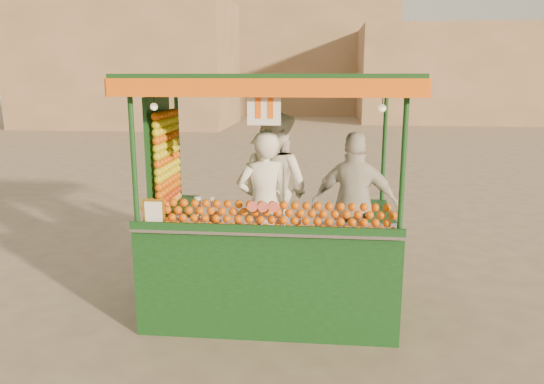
# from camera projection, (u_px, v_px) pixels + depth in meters

# --- Properties ---
(ground) EXTENTS (90.00, 90.00, 0.00)m
(ground) POSITION_uv_depth(u_px,v_px,m) (267.00, 297.00, 5.80)
(ground) COLOR #705B50
(ground) RESTS_ON ground
(building_left) EXTENTS (10.00, 6.00, 6.00)m
(building_left) POSITION_uv_depth(u_px,v_px,m) (130.00, 64.00, 25.42)
(building_left) COLOR #A47A5D
(building_left) RESTS_ON ground
(building_right) EXTENTS (9.00, 6.00, 5.00)m
(building_right) POSITION_uv_depth(u_px,v_px,m) (444.00, 75.00, 27.87)
(building_right) COLOR #A47A5D
(building_right) RESTS_ON ground
(building_center) EXTENTS (14.00, 7.00, 7.00)m
(building_center) POSITION_uv_depth(u_px,v_px,m) (286.00, 59.00, 34.34)
(building_center) COLOR #A47A5D
(building_center) RESTS_ON ground
(juice_cart) EXTENTS (2.70, 1.75, 2.45)m
(juice_cart) POSITION_uv_depth(u_px,v_px,m) (265.00, 239.00, 5.28)
(juice_cart) COLOR #0E3312
(juice_cart) RESTS_ON ground
(vendor_left) EXTENTS (0.67, 0.54, 1.60)m
(vendor_left) POSITION_uv_depth(u_px,v_px,m) (264.00, 206.00, 5.47)
(vendor_left) COLOR silver
(vendor_left) RESTS_ON ground
(vendor_middle) EXTENTS (1.09, 1.05, 1.77)m
(vendor_middle) POSITION_uv_depth(u_px,v_px,m) (275.00, 189.00, 5.88)
(vendor_middle) COLOR white
(vendor_middle) RESTS_ON ground
(vendor_right) EXTENTS (0.96, 0.48, 1.59)m
(vendor_right) POSITION_uv_depth(u_px,v_px,m) (355.00, 206.00, 5.51)
(vendor_right) COLOR beige
(vendor_right) RESTS_ON ground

